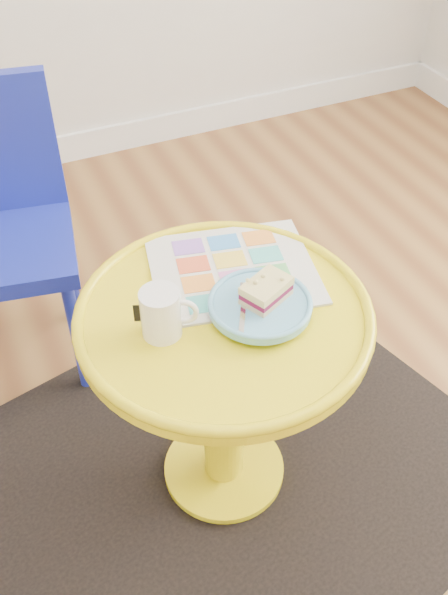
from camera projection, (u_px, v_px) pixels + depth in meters
name	position (u px, v px, depth m)	size (l,w,h in m)	color
rug	(224.00, 470.00, 1.70)	(1.30, 1.10, 0.01)	black
side_table	(224.00, 366.00, 1.43)	(0.60, 0.60, 0.57)	yellow
newspaper	(233.00, 270.00, 1.41)	(0.35, 0.29, 0.01)	silver
mug	(162.00, 312.00, 1.24)	(0.11, 0.08, 0.10)	white
plate	(260.00, 305.00, 1.31)	(0.21, 0.21, 0.02)	#63ACD2
cake_slice	(266.00, 291.00, 1.29)	(0.11, 0.10, 0.04)	#D3BC8C
fork	(243.00, 306.00, 1.29)	(0.08, 0.13, 0.00)	silver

